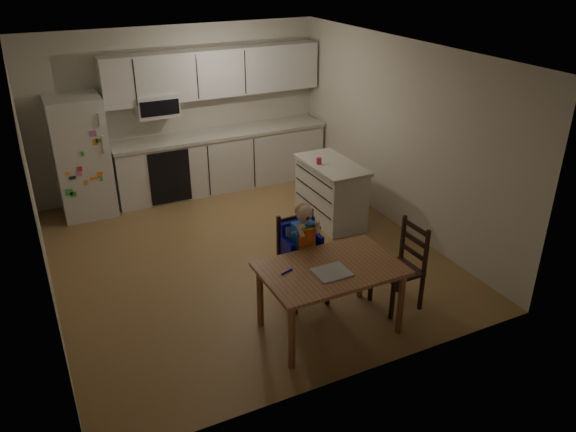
% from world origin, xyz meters
% --- Properties ---
extents(room, '(4.52, 5.01, 2.51)m').
position_xyz_m(room, '(0.00, 0.48, 1.25)').
color(room, olive).
rests_on(room, ground).
extents(refrigerator, '(0.72, 0.70, 1.70)m').
position_xyz_m(refrigerator, '(-1.55, 2.15, 0.85)').
color(refrigerator, silver).
rests_on(refrigerator, ground).
extents(kitchen_run, '(3.37, 0.62, 2.15)m').
position_xyz_m(kitchen_run, '(0.50, 2.24, 0.88)').
color(kitchen_run, silver).
rests_on(kitchen_run, ground).
extents(kitchen_island, '(0.61, 1.16, 0.85)m').
position_xyz_m(kitchen_island, '(1.48, 0.39, 0.43)').
color(kitchen_island, silver).
rests_on(kitchen_island, ground).
extents(red_cup, '(0.07, 0.07, 0.09)m').
position_xyz_m(red_cup, '(1.30, 0.43, 0.90)').
color(red_cup, red).
rests_on(red_cup, kitchen_island).
extents(dining_table, '(1.35, 0.87, 0.73)m').
position_xyz_m(dining_table, '(0.21, -1.80, 0.63)').
color(dining_table, brown).
rests_on(dining_table, ground).
extents(napkin, '(0.33, 0.29, 0.01)m').
position_xyz_m(napkin, '(0.16, -1.89, 0.73)').
color(napkin, '#ABABB0').
rests_on(napkin, dining_table).
extents(toddler_spoon, '(0.12, 0.06, 0.02)m').
position_xyz_m(toddler_spoon, '(-0.23, -1.70, 0.73)').
color(toddler_spoon, '#0909A9').
rests_on(toddler_spoon, dining_table).
extents(chair_booster, '(0.44, 0.44, 1.15)m').
position_xyz_m(chair_booster, '(0.21, -1.18, 0.70)').
color(chair_booster, black).
rests_on(chair_booster, ground).
extents(chair_side, '(0.43, 0.43, 0.95)m').
position_xyz_m(chair_side, '(1.15, -1.74, 0.54)').
color(chair_side, black).
rests_on(chair_side, ground).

